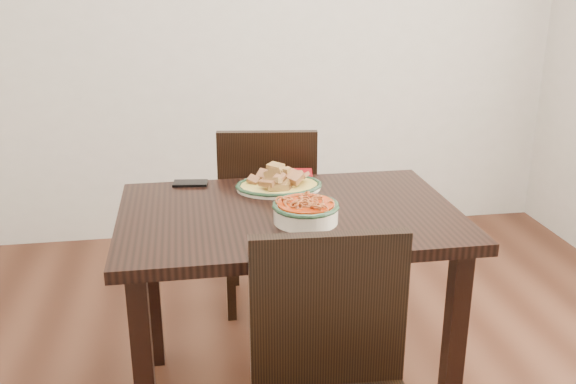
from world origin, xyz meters
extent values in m
cube|color=beige|center=(0.00, 1.75, 1.30)|extent=(3.50, 0.10, 2.60)
cube|color=black|center=(-0.11, 0.10, 0.73)|extent=(1.15, 0.76, 0.04)
cube|color=black|center=(-0.61, -0.21, 0.35)|extent=(0.06, 0.06, 0.71)
cube|color=black|center=(0.39, -0.21, 0.35)|extent=(0.06, 0.06, 0.71)
cube|color=black|center=(-0.61, 0.40, 0.35)|extent=(0.06, 0.06, 0.71)
cube|color=black|center=(0.39, 0.40, 0.35)|extent=(0.06, 0.06, 0.71)
cube|color=black|center=(-0.09, 0.85, 0.43)|extent=(0.47, 0.47, 0.04)
cube|color=black|center=(0.10, 0.99, 0.21)|extent=(0.04, 0.04, 0.41)
cube|color=black|center=(-0.23, 1.04, 0.21)|extent=(0.04, 0.04, 0.41)
cube|color=black|center=(0.06, 0.66, 0.21)|extent=(0.04, 0.04, 0.41)
cube|color=black|center=(-0.28, 0.70, 0.21)|extent=(0.04, 0.04, 0.41)
cube|color=black|center=(-0.11, 0.66, 0.67)|extent=(0.42, 0.09, 0.44)
cube|color=black|center=(-0.09, -0.44, 0.67)|extent=(0.42, 0.06, 0.44)
ellipsoid|color=#EFE5C9|center=(-0.11, 0.33, 0.76)|extent=(0.31, 0.24, 0.02)
ellipsoid|color=#DCC04D|center=(-0.11, 0.33, 0.76)|extent=(0.30, 0.23, 0.01)
torus|color=#17331E|center=(-0.11, 0.33, 0.77)|extent=(0.25, 0.25, 0.01)
cylinder|color=#F4E8CE|center=(-0.07, -0.01, 0.78)|extent=(0.21, 0.21, 0.06)
torus|color=#193822|center=(-0.07, -0.01, 0.81)|extent=(0.22, 0.22, 0.02)
cylinder|color=#A32907|center=(-0.07, -0.01, 0.81)|extent=(0.19, 0.19, 0.01)
cube|color=black|center=(-0.44, 0.44, 0.76)|extent=(0.14, 0.08, 0.01)
cube|color=maroon|center=(-0.02, 0.49, 0.76)|extent=(0.15, 0.13, 0.01)
camera|label=1|loc=(-0.45, -1.91, 1.53)|focal=40.00mm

